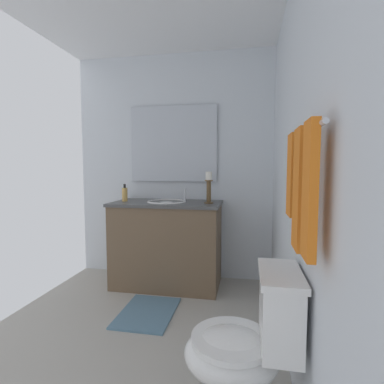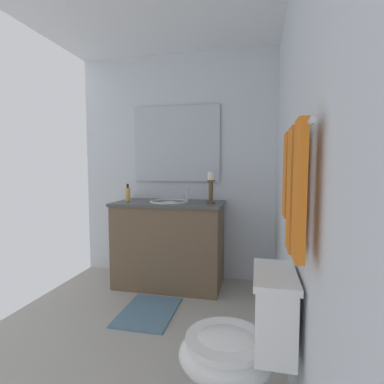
# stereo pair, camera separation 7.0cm
# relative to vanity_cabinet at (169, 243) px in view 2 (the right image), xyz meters

# --- Properties ---
(floor) EXTENTS (2.96, 2.20, 0.02)m
(floor) POSITION_rel_vanity_cabinet_xyz_m (1.16, -0.01, -0.45)
(floor) COLOR #B2ADA3
(floor) RESTS_ON ground
(wall_back) EXTENTS (2.96, 0.04, 2.45)m
(wall_back) POSITION_rel_vanity_cabinet_xyz_m (1.16, 1.09, 0.79)
(wall_back) COLOR silver
(wall_back) RESTS_ON ground
(wall_left) EXTENTS (0.04, 2.20, 2.45)m
(wall_left) POSITION_rel_vanity_cabinet_xyz_m (-0.33, -0.01, 0.79)
(wall_left) COLOR silver
(wall_left) RESTS_ON ground
(vanity_cabinet) EXTENTS (0.58, 1.11, 0.87)m
(vanity_cabinet) POSITION_rel_vanity_cabinet_xyz_m (0.00, 0.00, 0.00)
(vanity_cabinet) COLOR brown
(vanity_cabinet) RESTS_ON ground
(sink_basin) EXTENTS (0.40, 0.40, 0.24)m
(sink_basin) POSITION_rel_vanity_cabinet_xyz_m (0.00, 0.00, 0.40)
(sink_basin) COLOR white
(sink_basin) RESTS_ON vanity_cabinet
(mirror) EXTENTS (0.02, 0.96, 0.82)m
(mirror) POSITION_rel_vanity_cabinet_xyz_m (-0.28, 0.00, 1.04)
(mirror) COLOR silver
(candle_holder_tall) EXTENTS (0.09, 0.09, 0.31)m
(candle_holder_tall) POSITION_rel_vanity_cabinet_xyz_m (0.03, 0.44, 0.60)
(candle_holder_tall) COLOR brown
(candle_holder_tall) RESTS_ON vanity_cabinet
(soap_bottle) EXTENTS (0.06, 0.06, 0.18)m
(soap_bottle) POSITION_rel_vanity_cabinet_xyz_m (0.02, -0.45, 0.51)
(soap_bottle) COLOR #E5B259
(soap_bottle) RESTS_ON vanity_cabinet
(toilet) EXTENTS (0.39, 0.54, 0.75)m
(toilet) POSITION_rel_vanity_cabinet_xyz_m (1.54, 0.81, -0.07)
(toilet) COLOR white
(toilet) RESTS_ON ground
(towel_bar) EXTENTS (0.63, 0.02, 0.02)m
(towel_bar) POSITION_rel_vanity_cabinet_xyz_m (1.64, 1.03, 0.92)
(towel_bar) COLOR silver
(towel_near_vanity) EXTENTS (0.15, 0.03, 0.39)m
(towel_near_vanity) POSITION_rel_vanity_cabinet_xyz_m (1.43, 1.02, 0.75)
(towel_near_vanity) COLOR orange
(towel_near_vanity) RESTS_ON towel_bar
(towel_center) EXTENTS (0.15, 0.03, 0.49)m
(towel_center) POSITION_rel_vanity_cabinet_xyz_m (1.64, 1.02, 0.70)
(towel_center) COLOR orange
(towel_center) RESTS_ON towel_bar
(towel_near_corner) EXTENTS (0.13, 0.03, 0.47)m
(towel_near_corner) POSITION_rel_vanity_cabinet_xyz_m (1.85, 1.02, 0.71)
(towel_near_corner) COLOR orange
(towel_near_corner) RESTS_ON towel_bar
(bath_mat) EXTENTS (0.60, 0.44, 0.02)m
(bath_mat) POSITION_rel_vanity_cabinet_xyz_m (0.62, 0.00, -0.43)
(bath_mat) COLOR slate
(bath_mat) RESTS_ON ground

